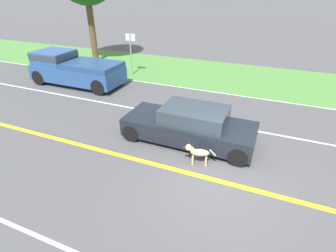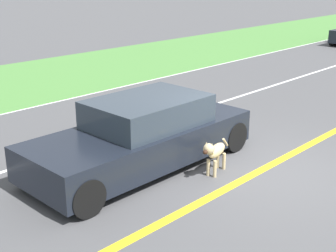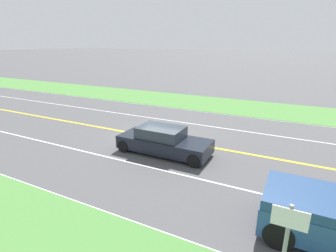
{
  "view_description": "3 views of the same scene",
  "coord_description": "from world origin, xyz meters",
  "views": [
    {
      "loc": [
        -6.08,
        -1.01,
        5.11
      ],
      "look_at": [
        1.15,
        2.03,
        0.82
      ],
      "focal_mm": 28.0,
      "sensor_mm": 36.0,
      "label": 1
    },
    {
      "loc": [
        -4.43,
        7.19,
        3.7
      ],
      "look_at": [
        1.43,
        1.13,
        0.83
      ],
      "focal_mm": 50.0,
      "sensor_mm": 36.0,
      "label": 2
    },
    {
      "loc": [
        12.59,
        7.21,
        5.32
      ],
      "look_at": [
        1.01,
        1.3,
        1.18
      ],
      "focal_mm": 28.0,
      "sensor_mm": 36.0,
      "label": 3
    }
  ],
  "objects": [
    {
      "name": "street_sign",
      "position": [
        7.96,
        7.36,
        1.59
      ],
      "size": [
        0.11,
        0.64,
        2.53
      ],
      "color": "gray",
      "rests_on": "ground"
    },
    {
      "name": "pickup_truck",
      "position": [
        5.18,
        9.49,
        0.91
      ],
      "size": [
        2.05,
        5.21,
        1.77
      ],
      "color": "#284C84",
      "rests_on": "ground"
    },
    {
      "name": "lane_dash_same_dir",
      "position": [
        3.5,
        0.0,
        0.0
      ],
      "size": [
        0.1,
        160.0,
        0.01
      ],
      "primitive_type": "cube",
      "color": "white",
      "rests_on": "ground"
    },
    {
      "name": "lane_edge_line_right",
      "position": [
        7.0,
        0.0,
        0.0
      ],
      "size": [
        0.14,
        160.0,
        0.01
      ],
      "primitive_type": "cube",
      "color": "white",
      "rests_on": "ground"
    },
    {
      "name": "grass_verge_right",
      "position": [
        10.0,
        0.0,
        0.01
      ],
      "size": [
        6.0,
        160.0,
        0.03
      ],
      "primitive_type": "cube",
      "color": "#4C843D",
      "rests_on": "ground"
    },
    {
      "name": "dog",
      "position": [
        0.55,
        0.79,
        0.45
      ],
      "size": [
        0.38,
        1.04,
        0.72
      ],
      "rotation": [
        0.0,
        0.0,
        0.24
      ],
      "color": "#D1B784",
      "rests_on": "ground"
    },
    {
      "name": "centre_divider_line",
      "position": [
        0.0,
        0.0,
        0.0
      ],
      "size": [
        0.18,
        160.0,
        0.01
      ],
      "primitive_type": "cube",
      "color": "yellow",
      "rests_on": "ground"
    },
    {
      "name": "ground_plane",
      "position": [
        0.0,
        0.0,
        0.0
      ],
      "size": [
        400.0,
        400.0,
        0.0
      ],
      "primitive_type": "plane",
      "color": "#4C4C4F"
    },
    {
      "name": "ego_car",
      "position": [
        1.8,
        1.45,
        0.63
      ],
      "size": [
        1.82,
        4.66,
        1.35
      ],
      "color": "black",
      "rests_on": "ground"
    }
  ]
}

